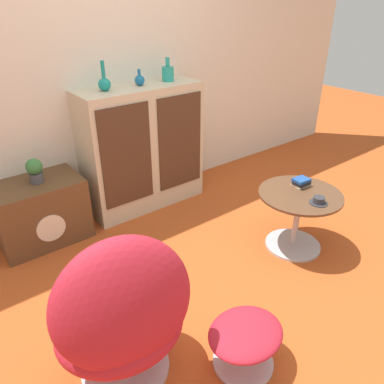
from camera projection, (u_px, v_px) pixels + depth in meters
ground_plane at (220, 296)px, 2.47m from camera, size 12.00×12.00×0.00m
wall_back at (91, 59)px, 2.98m from camera, size 6.40×0.06×2.60m
sideboard at (143, 148)px, 3.32m from camera, size 1.06×0.41×1.09m
tv_console at (40, 212)px, 2.93m from camera, size 0.67×0.44×0.50m
egg_chair at (122, 317)px, 1.75m from camera, size 0.74×0.69×0.90m
ottoman at (245, 338)px, 1.93m from camera, size 0.41×0.35×0.27m
coffee_table at (297, 213)px, 2.82m from camera, size 0.61×0.61×0.47m
vase_leftmost at (104, 83)px, 2.87m from camera, size 0.10×0.10×0.23m
vase_inner_left at (140, 80)px, 3.05m from camera, size 0.08×0.08×0.13m
vase_inner_right at (168, 73)px, 3.19m from camera, size 0.10×0.10×0.20m
potted_plant at (35, 170)px, 2.78m from camera, size 0.12×0.12×0.19m
teacup at (319, 201)px, 2.60m from camera, size 0.13×0.13×0.05m
book_stack at (301, 182)px, 2.82m from camera, size 0.13×0.11×0.06m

